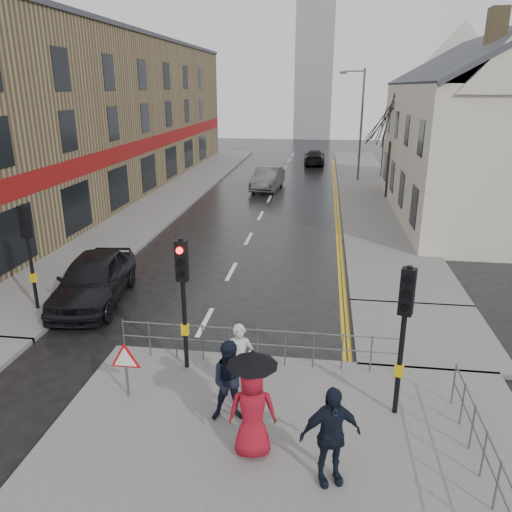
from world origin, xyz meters
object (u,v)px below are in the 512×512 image
(pedestrian_a, at_px, (240,359))
(car_parked, at_px, (94,279))
(pedestrian_with_umbrella, at_px, (252,401))
(car_mid, at_px, (268,179))
(pedestrian_b, at_px, (232,381))
(pedestrian_d, at_px, (330,435))

(pedestrian_a, xyz_separation_m, car_parked, (-5.73, 4.71, -0.17))
(pedestrian_with_umbrella, xyz_separation_m, car_parked, (-6.30, 6.68, -0.48))
(pedestrian_with_umbrella, relative_size, car_mid, 0.48)
(pedestrian_b, distance_m, pedestrian_d, 2.53)
(pedestrian_a, bearing_deg, car_mid, 90.62)
(pedestrian_a, relative_size, pedestrian_with_umbrella, 0.77)
(car_mid, bearing_deg, pedestrian_d, -75.05)
(pedestrian_d, relative_size, car_parked, 0.39)
(car_parked, xyz_separation_m, car_mid, (3.52, 20.15, -0.07))
(pedestrian_b, relative_size, pedestrian_d, 0.95)
(pedestrian_b, xyz_separation_m, car_mid, (-2.20, 25.84, -0.28))
(pedestrian_b, height_order, car_mid, pedestrian_b)
(pedestrian_with_umbrella, bearing_deg, pedestrian_d, -19.54)
(pedestrian_d, relative_size, car_mid, 0.41)
(car_parked, relative_size, car_mid, 1.05)
(pedestrian_with_umbrella, height_order, pedestrian_d, pedestrian_with_umbrella)
(pedestrian_a, xyz_separation_m, car_mid, (-2.21, 24.86, -0.23))
(pedestrian_a, height_order, car_mid, pedestrian_a)
(pedestrian_a, bearing_deg, pedestrian_d, -55.35)
(pedestrian_b, distance_m, pedestrian_with_umbrella, 1.18)
(pedestrian_d, xyz_separation_m, car_mid, (-4.23, 27.35, -0.34))
(pedestrian_b, bearing_deg, pedestrian_d, -47.01)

